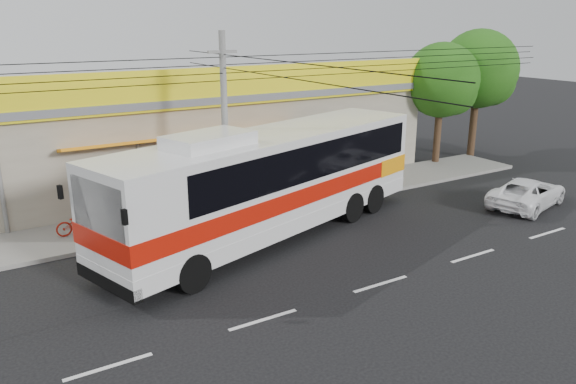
% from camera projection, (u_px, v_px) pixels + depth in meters
% --- Properties ---
extents(ground, '(120.00, 120.00, 0.00)m').
position_uv_depth(ground, '(331.00, 255.00, 18.73)').
color(ground, black).
rests_on(ground, ground).
extents(sidewalk, '(30.00, 3.20, 0.15)m').
position_uv_depth(sidewalk, '(248.00, 205.00, 23.60)').
color(sidewalk, gray).
rests_on(sidewalk, ground).
extents(lane_markings, '(50.00, 0.12, 0.01)m').
position_uv_depth(lane_markings, '(381.00, 284.00, 16.69)').
color(lane_markings, silver).
rests_on(lane_markings, ground).
extents(storefront_building, '(22.60, 9.20, 5.70)m').
position_uv_depth(storefront_building, '(194.00, 132.00, 27.46)').
color(storefront_building, gray).
rests_on(storefront_building, ground).
extents(coach_bus, '(13.84, 6.76, 4.19)m').
position_uv_depth(coach_bus, '(276.00, 175.00, 19.97)').
color(coach_bus, silver).
rests_on(coach_bus, ground).
extents(motorbike_red, '(1.65, 0.62, 0.86)m').
position_uv_depth(motorbike_red, '(79.00, 222.00, 20.13)').
color(motorbike_red, maroon).
rests_on(motorbike_red, sidewalk).
extents(white_car, '(4.70, 3.02, 1.20)m').
position_uv_depth(white_car, '(527.00, 193.00, 23.53)').
color(white_car, white).
rests_on(white_car, ground).
extents(utility_pole, '(34.00, 14.00, 7.21)m').
position_uv_depth(utility_pole, '(223.00, 68.00, 19.52)').
color(utility_pole, slate).
rests_on(utility_pole, ground).
extents(tree_near, '(4.31, 4.31, 7.14)m').
position_uv_depth(tree_near, '(481.00, 72.00, 30.91)').
color(tree_near, '#352115').
rests_on(tree_near, ground).
extents(tree_far, '(3.92, 3.92, 6.50)m').
position_uv_depth(tree_far, '(444.00, 83.00, 29.49)').
color(tree_far, '#352115').
rests_on(tree_far, ground).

